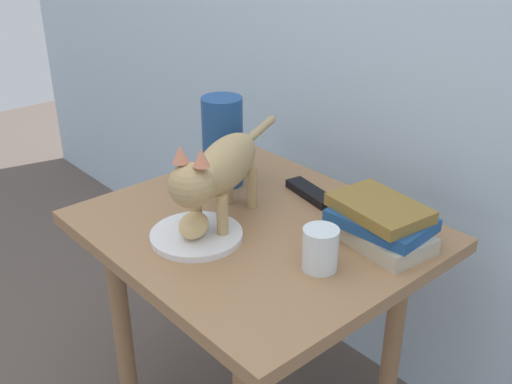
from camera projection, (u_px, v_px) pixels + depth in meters
name	position (u px, v px, depth m)	size (l,w,h in m)	color
side_table	(256.00, 259.00, 1.35)	(0.71, 0.62, 0.59)	#9E724C
plate	(197.00, 235.00, 1.25)	(0.19, 0.19, 0.01)	white
bread_roll	(194.00, 225.00, 1.23)	(0.08, 0.06, 0.05)	#E0BC7A
cat	(220.00, 169.00, 1.25)	(0.25, 0.44, 0.23)	tan
book_stack	(381.00, 223.00, 1.22)	(0.22, 0.16, 0.09)	#BCB299
green_vase	(223.00, 141.00, 1.46)	(0.10, 0.10, 0.22)	navy
candle_jar	(320.00, 251.00, 1.14)	(0.07, 0.07, 0.08)	silver
tv_remote	(310.00, 193.00, 1.43)	(0.15, 0.04, 0.02)	black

